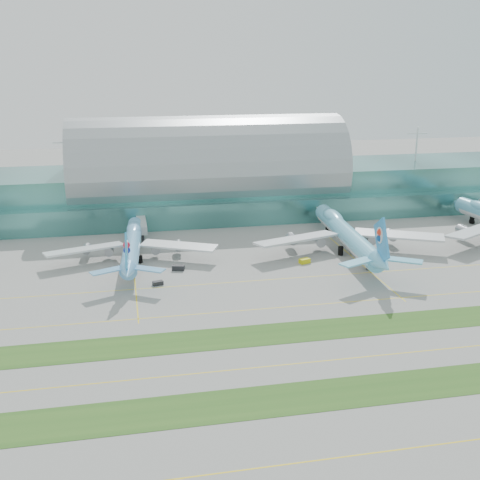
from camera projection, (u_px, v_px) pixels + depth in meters
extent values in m
plane|color=gray|center=(283.00, 337.00, 150.89)|extent=(700.00, 700.00, 0.00)
cube|color=#3D7A75|center=(207.00, 190.00, 269.94)|extent=(340.00, 42.00, 20.00)
cube|color=#3D7A75|center=(216.00, 214.00, 248.88)|extent=(340.00, 8.00, 10.00)
ellipsoid|color=#9EA5A8|center=(207.00, 168.00, 267.03)|extent=(340.00, 46.20, 16.17)
cylinder|color=white|center=(207.00, 150.00, 264.70)|extent=(0.80, 0.80, 16.00)
cube|color=#B2B7B7|center=(141.00, 224.00, 232.62)|extent=(3.50, 22.00, 3.00)
cylinder|color=black|center=(143.00, 240.00, 224.26)|extent=(1.00, 1.00, 4.00)
cube|color=#B2B7B7|center=(326.00, 214.00, 246.64)|extent=(3.50, 22.00, 3.00)
cylinder|color=black|center=(334.00, 229.00, 238.28)|extent=(1.00, 1.00, 4.00)
cube|color=#2D591E|center=(318.00, 395.00, 124.60)|extent=(420.00, 12.00, 0.08)
cube|color=#2D591E|center=(281.00, 333.00, 152.75)|extent=(420.00, 12.00, 0.08)
cube|color=yellow|center=(354.00, 456.00, 105.85)|extent=(420.00, 0.35, 0.01)
cube|color=yellow|center=(299.00, 363.00, 137.75)|extent=(420.00, 0.35, 0.01)
cube|color=yellow|center=(266.00, 309.00, 167.77)|extent=(420.00, 0.35, 0.01)
cube|color=yellow|center=(249.00, 281.00, 188.41)|extent=(420.00, 0.35, 0.01)
cylinder|color=#6BB4EB|center=(132.00, 245.00, 206.71)|extent=(9.22, 55.05, 5.48)
ellipsoid|color=#6BB4EB|center=(134.00, 229.00, 220.83)|extent=(6.34, 16.98, 3.90)
cone|color=#6BB4EB|center=(135.00, 223.00, 234.72)|extent=(5.77, 4.78, 5.48)
cone|color=#6BB4EB|center=(127.00, 273.00, 177.05)|extent=(5.74, 8.29, 5.21)
cube|color=white|center=(84.00, 249.00, 203.20)|extent=(27.27, 14.55, 1.08)
cylinder|color=gray|center=(98.00, 250.00, 208.75)|extent=(3.33, 5.06, 3.01)
cube|color=white|center=(179.00, 246.00, 207.08)|extent=(26.76, 17.58, 1.08)
cylinder|color=gray|center=(167.00, 247.00, 211.67)|extent=(3.33, 5.06, 3.01)
cube|color=#319EDC|center=(127.00, 253.00, 177.11)|extent=(1.33, 11.63, 12.74)
cylinder|color=silver|center=(127.00, 248.00, 177.56)|extent=(1.08, 4.29, 4.24)
cylinder|color=black|center=(135.00, 239.00, 227.66)|extent=(1.59, 1.59, 2.65)
cylinder|color=black|center=(124.00, 260.00, 204.22)|extent=(1.59, 1.59, 2.65)
cylinder|color=black|center=(140.00, 259.00, 204.87)|extent=(1.59, 1.59, 2.65)
cylinder|color=#69C5E8|center=(346.00, 234.00, 215.80)|extent=(10.93, 65.11, 6.48)
ellipsoid|color=#69C5E8|center=(333.00, 217.00, 232.50)|extent=(7.50, 20.08, 4.62)
cone|color=#69C5E8|center=(322.00, 211.00, 248.93)|extent=(6.83, 5.66, 6.48)
cone|color=#69C5E8|center=(383.00, 264.00, 180.72)|extent=(6.79, 9.81, 6.16)
cube|color=silver|center=(296.00, 239.00, 211.65)|extent=(32.26, 17.20, 1.28)
cylinder|color=#9A9BA2|center=(306.00, 240.00, 218.22)|extent=(3.94, 5.98, 3.55)
cube|color=silver|center=(399.00, 235.00, 216.23)|extent=(31.65, 20.80, 1.28)
cylinder|color=#9A9BA2|center=(380.00, 237.00, 221.65)|extent=(3.94, 5.98, 3.55)
cube|color=#3191DC|center=(382.00, 241.00, 180.78)|extent=(1.57, 13.75, 15.07)
cylinder|color=silver|center=(381.00, 235.00, 181.32)|extent=(1.28, 5.07, 5.02)
cylinder|color=black|center=(328.00, 228.00, 240.57)|extent=(1.88, 1.88, 3.14)
cylinder|color=black|center=(341.00, 251.00, 212.85)|extent=(1.88, 1.88, 3.14)
cylinder|color=black|center=(358.00, 250.00, 213.62)|extent=(1.88, 1.88, 3.14)
cone|color=#5AAAC8|center=(458.00, 203.00, 261.44)|extent=(7.10, 5.97, 6.58)
cube|color=silver|center=(477.00, 230.00, 221.81)|extent=(31.87, 22.03, 1.30)
cylinder|color=#989AA0|center=(477.00, 231.00, 229.05)|extent=(4.20, 6.19, 3.61)
cylinder|color=black|center=(472.00, 220.00, 253.32)|extent=(1.91, 1.91, 3.18)
cube|color=black|center=(158.00, 283.00, 185.01)|extent=(3.51, 2.49, 1.27)
cube|color=black|center=(178.00, 268.00, 197.82)|extent=(4.39, 3.02, 1.71)
cube|color=#CBC60B|center=(305.00, 261.00, 204.60)|extent=(4.11, 3.19, 1.62)
cube|color=black|center=(371.00, 267.00, 198.43)|extent=(3.43, 2.30, 1.47)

